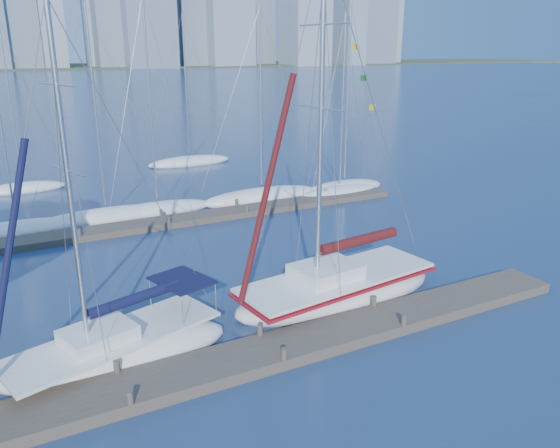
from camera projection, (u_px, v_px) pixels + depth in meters
ground at (272, 357)px, 18.75m from camera, size 700.00×700.00×0.00m
near_dock at (272, 352)px, 18.69m from camera, size 26.00×2.00×0.40m
far_dock at (181, 220)px, 33.05m from camera, size 30.00×1.80×0.36m
sailboat_navy at (114, 335)px, 18.24m from camera, size 8.20×4.72×12.02m
sailboat_maroon at (337, 277)px, 22.69m from camera, size 9.66×4.16×14.33m
bg_boat_0 at (17, 230)px, 31.09m from camera, size 7.81×2.42×13.15m
bg_boat_1 at (106, 216)px, 33.59m from camera, size 8.73×4.24×12.83m
bg_boat_2 at (158, 209)px, 35.01m from camera, size 7.34×4.67×13.38m
bg_boat_3 at (262, 196)px, 38.03m from camera, size 8.83×2.79×13.01m
bg_boat_4 at (340, 192)px, 39.22m from camera, size 6.90×4.38×12.73m
bg_boat_5 at (344, 187)px, 40.44m from camera, size 6.53×2.41×13.53m
bg_boat_6 at (23, 188)px, 40.35m from camera, size 6.14×2.67×12.54m
bg_boat_7 at (190, 161)px, 49.67m from camera, size 7.87×3.09×13.25m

